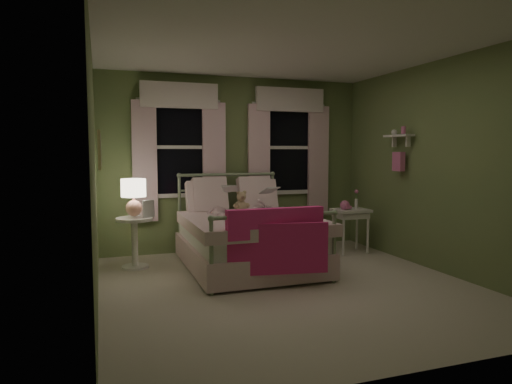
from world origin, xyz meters
name	(u,v)px	position (x,y,z in m)	size (l,w,h in m)	color
room_shell	(290,169)	(0.00, 0.00, 1.30)	(4.20, 4.20, 4.20)	beige
bed	(247,237)	(-0.18, 0.98, 0.38)	(1.58, 2.04, 1.18)	white
pink_throw	(277,233)	(-0.18, -0.05, 0.61)	(1.10, 0.24, 0.71)	#FB318C
child_left	(218,190)	(-0.46, 1.40, 0.98)	(0.30, 0.20, 0.82)	#F7D1DD
child_right	(257,193)	(0.10, 1.40, 0.92)	(0.34, 0.26, 0.69)	#F7D1DD
book_left	(222,192)	(-0.46, 1.15, 0.96)	(0.20, 0.27, 0.03)	beige
book_right	(263,194)	(0.10, 1.15, 0.92)	(0.20, 0.27, 0.02)	beige
teddy_bear	(241,204)	(-0.18, 1.24, 0.79)	(0.23, 0.18, 0.31)	tan
nightstand_left	(135,236)	(-1.55, 1.38, 0.42)	(0.46, 0.46, 0.65)	white
table_lamp	(134,194)	(-1.55, 1.38, 0.95)	(0.31, 0.31, 0.48)	#DE9883
book_nightstand	(143,217)	(-1.45, 1.30, 0.66)	(0.16, 0.22, 0.02)	beige
nightstand_right	(351,216)	(1.50, 1.26, 0.55)	(0.50, 0.40, 0.64)	white
pink_toy	(345,205)	(1.40, 1.25, 0.71)	(0.14, 0.19, 0.14)	pink
bud_vase	(356,199)	(1.62, 1.31, 0.79)	(0.06, 0.06, 0.28)	white
window_left	(180,142)	(-0.85, 2.03, 1.62)	(1.34, 0.13, 1.96)	black
window_right	(289,143)	(0.85, 2.03, 1.62)	(1.34, 0.13, 1.96)	black
wall_shelf	(399,149)	(1.90, 0.70, 1.52)	(0.15, 0.50, 0.60)	white
framed_picture	(99,150)	(-1.95, 0.60, 1.50)	(0.03, 0.32, 0.42)	beige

